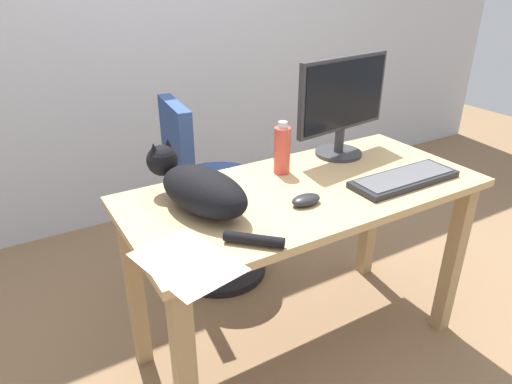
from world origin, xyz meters
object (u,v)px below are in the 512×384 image
keyboard (404,179)px  cat (199,188)px  monitor (343,103)px  water_bottle (283,149)px  office_chair (208,204)px  computer_mouse (306,200)px

keyboard → cat: cat is taller
monitor → cat: size_ratio=0.81×
cat → water_bottle: bearing=16.2°
monitor → cat: (-0.73, -0.15, -0.15)m
keyboard → water_bottle: 0.47m
office_chair → computer_mouse: office_chair is taller
water_bottle → monitor: bearing=6.4°
keyboard → computer_mouse: computer_mouse is taller
cat → office_chair: bearing=63.5°
computer_mouse → water_bottle: bearing=72.7°
cat → water_bottle: (0.41, 0.12, 0.02)m
monitor → computer_mouse: size_ratio=4.36×
office_chair → keyboard: 0.98m
office_chair → monitor: monitor is taller
office_chair → keyboard: office_chair is taller
monitor → cat: monitor is taller
keyboard → computer_mouse: bearing=174.5°
office_chair → water_bottle: (0.11, -0.49, 0.43)m
keyboard → water_bottle: (-0.34, 0.31, 0.08)m
computer_mouse → monitor: bearing=37.5°
keyboard → computer_mouse: (-0.43, 0.04, 0.00)m
keyboard → computer_mouse: size_ratio=4.00×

